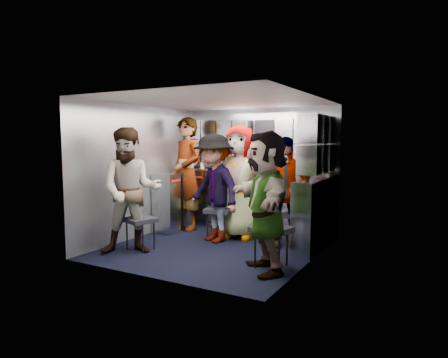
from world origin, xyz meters
The scene contains 29 objects.
floor centered at (0.00, 0.00, 0.00)m, with size 3.00×3.00×0.00m, color black.
wall_back centered at (0.00, 1.50, 1.05)m, with size 2.80×0.04×2.10m, color #979CA5.
wall_left centered at (-1.40, 0.00, 1.05)m, with size 0.04×3.00×2.10m, color #979CA5.
wall_right centered at (1.40, 0.00, 1.05)m, with size 0.04×3.00×2.10m, color #979CA5.
ceiling centered at (0.00, 0.00, 2.10)m, with size 2.80×3.00×0.02m, color silver.
cart_bank_back centered at (0.00, 1.29, 0.49)m, with size 2.68×0.38×0.99m, color #9BA1AA.
cart_bank_left centered at (-1.19, 0.56, 0.49)m, with size 0.38×0.76×0.99m, color #9BA1AA.
counter centered at (0.00, 1.29, 1.01)m, with size 2.68×0.42×0.03m, color #B1B3B8.
locker_bank_back centered at (0.00, 1.35, 1.49)m, with size 2.68×0.28×0.82m, color #9BA1AA.
locker_bank_right centered at (1.25, 0.70, 1.49)m, with size 0.28×1.00×0.82m, color #9BA1AA.
right_cabinet centered at (1.25, 0.60, 0.50)m, with size 0.28×1.20×1.00m, color #9BA1AA.
coffee_niche centered at (0.18, 1.41, 1.47)m, with size 0.46×0.16×0.84m, color black, non-canonical shape.
red_latch_strip centered at (0.00, 1.09, 0.88)m, with size 2.60×0.02×0.03m, color #A8100C.
jump_seat_near_left centered at (-0.87, -0.66, 0.41)m, with size 0.49×0.48×0.46m.
jump_seat_mid_left centered at (-0.19, 0.43, 0.43)m, with size 0.45×0.44×0.49m.
jump_seat_center centered at (0.04, 0.83, 0.40)m, with size 0.38×0.36×0.45m.
jump_seat_mid_right centered at (0.83, 0.70, 0.42)m, with size 0.51×0.50×0.48m.
jump_seat_near_right centered at (1.05, -0.49, 0.44)m, with size 0.50×0.49×0.50m.
attendant_standing centered at (-1.05, 0.77, 0.97)m, with size 0.71×0.46×1.94m, color black.
attendant_arc_a centered at (-0.87, -0.84, 0.86)m, with size 0.84×0.65×1.72m, color black.
attendant_arc_b centered at (-0.19, 0.25, 0.82)m, with size 1.06×0.61×1.64m, color black.
attendant_arc_c centered at (0.04, 0.65, 0.89)m, with size 0.87×0.57×1.78m, color black.
attendant_arc_d centered at (0.83, 0.52, 0.80)m, with size 0.94×0.39×1.60m, color black.
attendant_arc_e centered at (1.05, -0.67, 0.83)m, with size 1.54×0.49×1.66m, color black.
bottle_left centered at (-0.62, 1.24, 1.15)m, with size 0.06×0.06×0.25m, color white.
bottle_mid centered at (-0.73, 1.24, 1.14)m, with size 0.07×0.07×0.23m, color white.
bottle_right centered at (0.62, 1.24, 1.16)m, with size 0.07×0.07×0.26m, color white.
cup_left centered at (-1.02, 1.23, 1.08)m, with size 0.07×0.07×0.10m, color beige.
cup_right centered at (0.71, 1.23, 1.07)m, with size 0.08×0.08×0.09m, color beige.
Camera 1 is at (2.85, -4.93, 1.56)m, focal length 32.00 mm.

